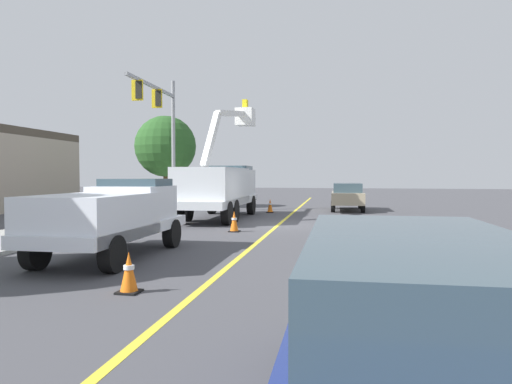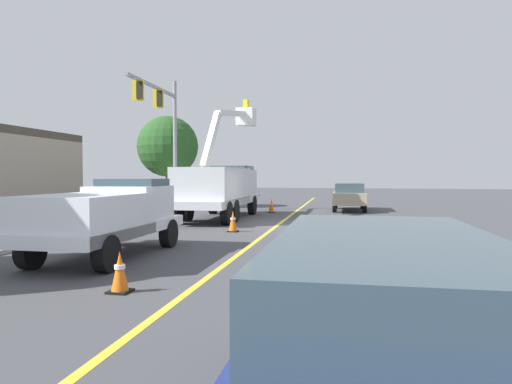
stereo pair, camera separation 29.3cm
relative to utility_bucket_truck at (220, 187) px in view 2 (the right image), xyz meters
The scene contains 12 objects.
ground 4.37m from the utility_bucket_truck, 123.71° to the right, with size 120.00×120.00×0.00m, color #47474C.
sidewalk_far_side 5.61m from the utility_bucket_truck, 119.22° to the left, with size 60.00×3.60×0.12m, color #9E9E99.
lane_centre_stripe 4.37m from the utility_bucket_truck, 123.71° to the right, with size 50.00×0.16×0.01m, color yellow.
utility_bucket_truck is the anchor object (origin of this frame).
service_pickup_truck 11.14m from the utility_bucket_truck, behind, with size 5.69×2.40×2.06m.
passing_minivan 9.27m from the utility_bucket_truck, 41.35° to the right, with size 4.88×2.13×1.69m.
trailing_sedan 19.73m from the utility_bucket_truck, 158.34° to the right, with size 4.88×2.13×1.69m.
traffic_cone_leading 14.68m from the utility_bucket_truck, 169.31° to the right, with size 0.40×0.40×0.76m.
traffic_cone_mid_front 5.69m from the utility_bucket_truck, 157.07° to the right, with size 0.40×0.40×0.80m.
traffic_cone_mid_rear 4.67m from the utility_bucket_truck, 23.15° to the right, with size 0.40×0.40×0.81m.
traffic_signal_mast 5.65m from the utility_bucket_truck, 64.78° to the left, with size 6.29×0.68×7.76m.
street_tree_right 9.25m from the utility_bucket_truck, 41.13° to the left, with size 4.08×4.08×6.15m.
Camera 2 is at (-19.69, -3.72, 2.15)m, focal length 32.23 mm.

